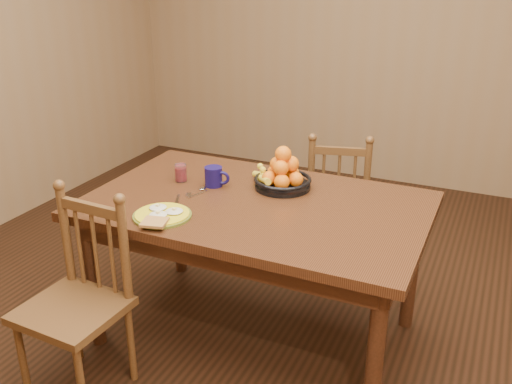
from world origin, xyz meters
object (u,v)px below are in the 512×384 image
at_px(coffee_mug, 214,176).
at_px(fruit_bowl, 282,176).
at_px(dining_table, 256,218).
at_px(chair_near, 78,302).
at_px(breakfast_plate, 162,215).
at_px(chair_far, 337,202).

height_order(coffee_mug, fruit_bowl, fruit_bowl).
distance_m(dining_table, chair_near, 0.89).
height_order(dining_table, chair_near, chair_near).
xyz_separation_m(coffee_mug, fruit_bowl, (0.32, 0.12, 0.01)).
height_order(breakfast_plate, fruit_bowl, fruit_bowl).
bearing_deg(chair_near, fruit_bowl, 59.18).
relative_size(coffee_mug, fruit_bowl, 0.41).
bearing_deg(chair_far, dining_table, 65.56).
height_order(dining_table, chair_far, chair_far).
relative_size(dining_table, chair_near, 1.77).
bearing_deg(fruit_bowl, coffee_mug, -159.73).
bearing_deg(breakfast_plate, fruit_bowl, 57.23).
relative_size(breakfast_plate, coffee_mug, 2.23).
bearing_deg(coffee_mug, chair_far, 61.73).
relative_size(chair_near, coffee_mug, 6.77).
relative_size(chair_near, fruit_bowl, 2.80).
bearing_deg(breakfast_plate, chair_near, -125.52).
bearing_deg(dining_table, fruit_bowl, 78.46).
xyz_separation_m(chair_far, fruit_bowl, (-0.11, -0.67, 0.39)).
height_order(chair_far, fruit_bowl, fruit_bowl).
relative_size(chair_far, coffee_mug, 6.50).
relative_size(chair_far, chair_near, 0.96).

